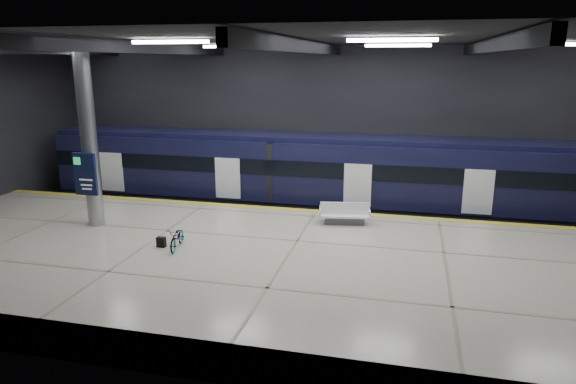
% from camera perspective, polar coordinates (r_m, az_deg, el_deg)
% --- Properties ---
extents(ground, '(30.00, 30.00, 0.00)m').
position_cam_1_polar(ground, '(19.59, 1.66, -7.48)').
color(ground, black).
rests_on(ground, ground).
extents(room_shell, '(30.10, 16.10, 8.05)m').
position_cam_1_polar(room_shell, '(18.24, 1.79, 9.43)').
color(room_shell, black).
rests_on(room_shell, ground).
extents(platform, '(30.00, 11.00, 1.10)m').
position_cam_1_polar(platform, '(17.12, -0.06, -8.82)').
color(platform, beige).
rests_on(platform, ground).
extents(safety_strip, '(30.00, 0.40, 0.01)m').
position_cam_1_polar(safety_strip, '(21.78, 3.16, -2.13)').
color(safety_strip, gold).
rests_on(safety_strip, platform).
extents(rails, '(30.00, 1.52, 0.16)m').
position_cam_1_polar(rails, '(24.67, 4.27, -2.63)').
color(rails, gray).
rests_on(rails, ground).
extents(train, '(29.40, 2.84, 3.79)m').
position_cam_1_polar(train, '(24.11, 5.23, 1.81)').
color(train, black).
rests_on(train, ground).
extents(bench, '(2.06, 1.11, 0.86)m').
position_cam_1_polar(bench, '(20.16, 6.29, -2.69)').
color(bench, '#595B60').
rests_on(bench, platform).
extents(bicycle, '(0.73, 1.51, 0.76)m').
position_cam_1_polar(bicycle, '(17.83, -12.22, -4.99)').
color(bicycle, '#99999E').
rests_on(bicycle, platform).
extents(pannier_bag, '(0.30, 0.18, 0.35)m').
position_cam_1_polar(pannier_bag, '(18.16, -13.90, -5.42)').
color(pannier_bag, black).
rests_on(pannier_bag, platform).
extents(info_column, '(0.90, 0.78, 6.90)m').
position_cam_1_polar(info_column, '(20.62, -21.31, 5.52)').
color(info_column, '#9EA0A5').
rests_on(info_column, platform).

